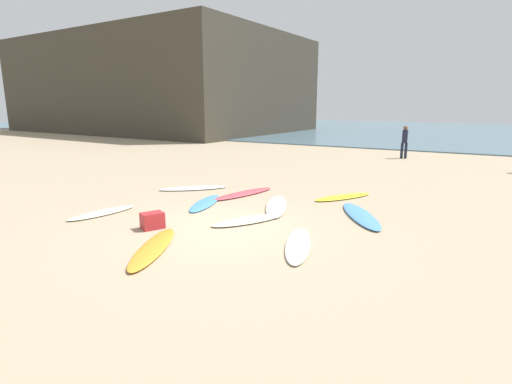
# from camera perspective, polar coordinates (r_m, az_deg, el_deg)

# --- Properties ---
(ground_plane) EXTENTS (120.00, 120.00, 0.00)m
(ground_plane) POSITION_cam_1_polar(r_m,az_deg,el_deg) (9.37, -4.64, -5.17)
(ground_plane) COLOR tan
(ocean_water) EXTENTS (120.00, 40.00, 0.08)m
(ocean_water) POSITION_cam_1_polar(r_m,az_deg,el_deg) (46.14, 23.81, 7.95)
(ocean_water) COLOR slate
(ocean_water) RESTS_ON ground_plane
(coastal_headland) EXTENTS (28.51, 20.53, 9.31)m
(coastal_headland) POSITION_cam_1_polar(r_m,az_deg,el_deg) (45.74, -13.18, 14.43)
(coastal_headland) COLOR #3D382D
(coastal_headland) RESTS_ON ground_plane
(surfboard_0) EXTENTS (1.15, 2.16, 0.07)m
(surfboard_0) POSITION_cam_1_polar(r_m,az_deg,el_deg) (11.61, -7.26, -1.57)
(surfboard_0) COLOR #4B93E4
(surfboard_0) RESTS_ON ground_plane
(surfboard_1) EXTENTS (1.58, 2.56, 0.09)m
(surfboard_1) POSITION_cam_1_polar(r_m,az_deg,el_deg) (11.20, 2.92, -1.95)
(surfboard_1) COLOR silver
(surfboard_1) RESTS_ON ground_plane
(surfboard_2) EXTENTS (1.53, 2.08, 0.07)m
(surfboard_2) POSITION_cam_1_polar(r_m,az_deg,el_deg) (12.55, 12.29, -0.69)
(surfboard_2) COLOR yellow
(surfboard_2) RESTS_ON ground_plane
(surfboard_3) EXTENTS (1.25, 2.24, 0.08)m
(surfboard_3) POSITION_cam_1_polar(r_m,az_deg,el_deg) (8.22, 6.02, -7.46)
(surfboard_3) COLOR white
(surfboard_3) RESTS_ON ground_plane
(surfboard_4) EXTENTS (1.54, 2.41, 0.09)m
(surfboard_4) POSITION_cam_1_polar(r_m,az_deg,el_deg) (8.25, -14.44, -7.70)
(surfboard_4) COLOR gold
(surfboard_4) RESTS_ON ground_plane
(surfboard_5) EXTENTS (1.11, 2.56, 0.09)m
(surfboard_5) POSITION_cam_1_polar(r_m,az_deg,el_deg) (12.70, -1.78, -0.22)
(surfboard_5) COLOR #E44C58
(surfboard_5) RESTS_ON ground_plane
(surfboard_6) EXTENTS (0.79, 1.96, 0.07)m
(surfboard_6) POSITION_cam_1_polar(r_m,az_deg,el_deg) (11.26, -21.07, -2.76)
(surfboard_6) COLOR #E6E9C8
(surfboard_6) RESTS_ON ground_plane
(surfboard_7) EXTENTS (2.06, 2.00, 0.08)m
(surfboard_7) POSITION_cam_1_polar(r_m,az_deg,el_deg) (13.70, -8.91, 0.55)
(surfboard_7) COLOR white
(surfboard_7) RESTS_ON ground_plane
(surfboard_8) EXTENTS (1.88, 2.51, 0.09)m
(surfboard_8) POSITION_cam_1_polar(r_m,az_deg,el_deg) (10.56, 14.69, -3.25)
(surfboard_8) COLOR #4F90D2
(surfboard_8) RESTS_ON ground_plane
(surfboard_9) EXTENTS (1.44, 1.97, 0.08)m
(surfboard_9) POSITION_cam_1_polar(r_m,az_deg,el_deg) (9.82, -1.24, -4.04)
(surfboard_9) COLOR #E9EFCB
(surfboard_9) RESTS_ON ground_plane
(beachgoer_near) EXTENTS (0.36, 0.36, 1.72)m
(beachgoer_near) POSITION_cam_1_polar(r_m,az_deg,el_deg) (22.54, 20.42, 6.92)
(beachgoer_near) COLOR #191E33
(beachgoer_near) RESTS_ON ground_plane
(beach_cooler) EXTENTS (0.53, 0.60, 0.38)m
(beach_cooler) POSITION_cam_1_polar(r_m,az_deg,el_deg) (9.57, -14.54, -3.97)
(beach_cooler) COLOR #B2282D
(beach_cooler) RESTS_ON ground_plane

